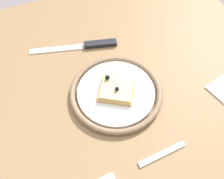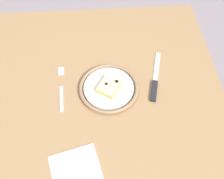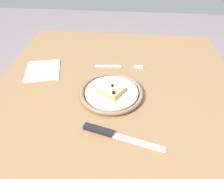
# 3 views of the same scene
# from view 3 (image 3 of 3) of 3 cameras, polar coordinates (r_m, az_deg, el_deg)

# --- Properties ---
(dining_table) EXTENTS (0.93, 0.91, 0.74)m
(dining_table) POSITION_cam_3_polar(r_m,az_deg,el_deg) (0.82, 0.82, -4.80)
(dining_table) COLOR #936D47
(dining_table) RESTS_ON ground_plane
(plate) EXTENTS (0.22, 0.22, 0.02)m
(plate) POSITION_cam_3_polar(r_m,az_deg,el_deg) (0.72, -0.11, -0.82)
(plate) COLOR white
(plate) RESTS_ON dining_table
(pizza_slice_near) EXTENTS (0.11, 0.11, 0.03)m
(pizza_slice_near) POSITION_cam_3_polar(r_m,az_deg,el_deg) (0.71, -0.14, -0.01)
(pizza_slice_near) COLOR tan
(pizza_slice_near) RESTS_ON plate
(knife) EXTENTS (0.08, 0.24, 0.01)m
(knife) POSITION_cam_3_polar(r_m,az_deg,el_deg) (0.60, -0.86, -12.02)
(knife) COLOR silver
(knife) RESTS_ON dining_table
(fork) EXTENTS (0.03, 0.20, 0.00)m
(fork) POSITION_cam_3_polar(r_m,az_deg,el_deg) (0.86, 2.13, 6.39)
(fork) COLOR silver
(fork) RESTS_ON dining_table
(napkin) EXTENTS (0.18, 0.17, 0.00)m
(napkin) POSITION_cam_3_polar(r_m,az_deg,el_deg) (0.89, -18.66, 5.05)
(napkin) COLOR white
(napkin) RESTS_ON dining_table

